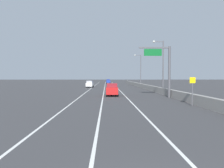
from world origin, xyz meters
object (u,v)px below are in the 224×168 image
object	(u,v)px
car_blue_0	(108,81)
car_red_2	(112,90)
overhead_sign_gantry	(164,65)
car_white_1	(90,84)
lamp_post_right_third	(140,68)
speed_advisory_sign	(192,89)
lamp_post_right_second	(162,63)

from	to	relation	value
car_blue_0	car_red_2	xyz separation A→B (m)	(0.10, -63.77, 0.05)
overhead_sign_gantry	car_red_2	size ratio (longest dim) A/B	1.81
car_white_1	car_blue_0	bearing A→B (deg)	81.16
car_blue_0	car_white_1	world-z (taller)	car_blue_0
overhead_sign_gantry	car_white_1	xyz separation A→B (m)	(-13.29, 30.66, -3.78)
car_blue_0	lamp_post_right_third	bearing A→B (deg)	-72.82
car_white_1	speed_advisory_sign	bearing A→B (deg)	-71.02
overhead_sign_gantry	speed_advisory_sign	distance (m)	9.74
speed_advisory_sign	car_red_2	size ratio (longest dim) A/B	0.72
speed_advisory_sign	car_blue_0	distance (m)	76.28
car_white_1	car_red_2	xyz separation A→B (m)	(5.68, -27.85, 0.06)
speed_advisory_sign	lamp_post_right_third	size ratio (longest dim) A/B	0.30
speed_advisory_sign	car_white_1	distance (m)	42.23
car_white_1	lamp_post_right_third	bearing A→B (deg)	17.49
car_blue_0	lamp_post_right_second	bearing A→B (deg)	-80.30
car_white_1	overhead_sign_gantry	bearing A→B (deg)	-66.56
overhead_sign_gantry	car_red_2	distance (m)	8.92
speed_advisory_sign	lamp_post_right_second	size ratio (longest dim) A/B	0.30
car_red_2	overhead_sign_gantry	bearing A→B (deg)	-20.26
lamp_post_right_third	car_red_2	bearing A→B (deg)	-106.26
overhead_sign_gantry	speed_advisory_sign	bearing A→B (deg)	-87.27
speed_advisory_sign	car_white_1	world-z (taller)	speed_advisory_sign
speed_advisory_sign	car_blue_0	world-z (taller)	speed_advisory_sign
overhead_sign_gantry	lamp_post_right_second	bearing A→B (deg)	77.75
overhead_sign_gantry	car_blue_0	world-z (taller)	overhead_sign_gantry
car_blue_0	car_red_2	bearing A→B (deg)	-89.91
car_red_2	lamp_post_right_third	bearing A→B (deg)	73.74
lamp_post_right_second	car_white_1	size ratio (longest dim) A/B	2.07
lamp_post_right_second	car_red_2	bearing A→B (deg)	-145.44
car_red_2	car_blue_0	bearing A→B (deg)	90.09
lamp_post_right_second	car_blue_0	distance (m)	58.13
car_blue_0	car_white_1	size ratio (longest dim) A/B	0.95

